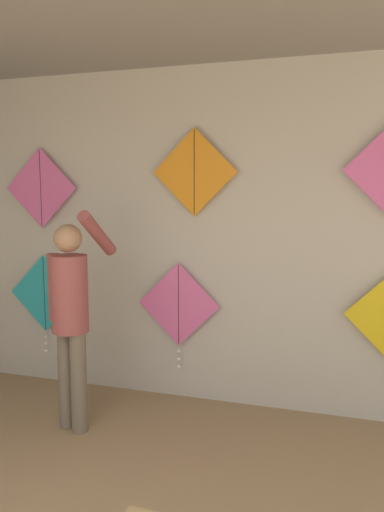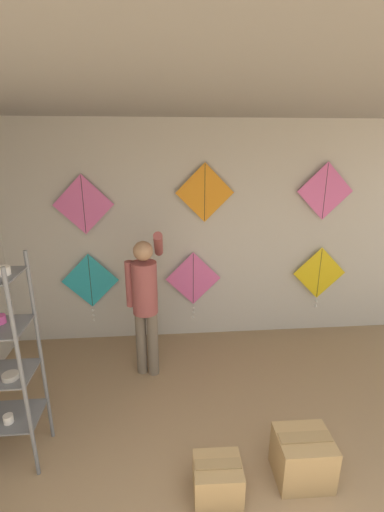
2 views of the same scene
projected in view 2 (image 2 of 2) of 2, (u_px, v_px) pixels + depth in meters
name	position (u px, v px, depth m)	size (l,w,h in m)	color
back_panel	(205.00, 235.00, 4.38)	(5.79, 0.06, 2.80)	beige
ceiling_slab	(238.00, 92.00, 2.32)	(5.79, 4.19, 0.04)	gray
shopkeeper	(145.00, 297.00, 3.66)	(0.41, 0.53, 1.66)	#726656
cardboard_box	(303.00, 457.00, 2.62)	(0.42, 0.36, 0.39)	tan
cardboard_box_spare	(217.00, 480.00, 2.49)	(0.36, 0.31, 0.30)	tan
kite_0	(91.00, 283.00, 4.35)	(0.72, 0.04, 0.93)	#28B2C6
kite_1	(193.00, 281.00, 4.46)	(0.72, 0.04, 0.93)	pink
kite_2	(319.00, 274.00, 4.59)	(0.72, 0.04, 0.86)	yellow
kite_3	(83.00, 205.00, 4.05)	(0.72, 0.01, 0.72)	pink
kite_4	(205.00, 193.00, 4.13)	(0.72, 0.01, 0.72)	orange
kite_5	(325.00, 191.00, 4.25)	(0.72, 0.01, 0.72)	pink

